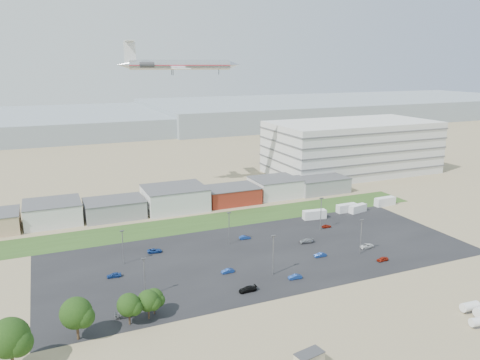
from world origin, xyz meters
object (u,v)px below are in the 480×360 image
portable_shed (309,359)px  parked_car_13 (295,277)px  parked_car_4 (228,271)px  parked_car_11 (245,237)px  parked_car_3 (248,289)px  parked_car_0 (366,246)px  parked_car_10 (124,315)px  parked_car_5 (114,275)px  airliner (181,65)px  parked_car_9 (155,251)px  parked_car_1 (320,255)px  parked_car_8 (327,226)px  parked_car_2 (382,259)px  storage_tank_nw (470,306)px  parked_car_12 (306,241)px  box_trailer_a (314,214)px  tree_far_left (10,342)px

portable_shed → parked_car_13: 34.55m
parked_car_4 → parked_car_11: 24.26m
parked_car_3 → parked_car_13: 13.61m
parked_car_0 → parked_car_10: parked_car_10 is taller
parked_car_5 → parked_car_13: bearing=70.3°
parked_car_4 → parked_car_13: 17.21m
parked_car_0 → parked_car_4: parked_car_0 is taller
airliner → parked_car_9: bearing=-105.5°
parked_car_4 → parked_car_5: parked_car_5 is taller
parked_car_10 → parked_car_9: bearing=-19.9°
parked_car_1 → parked_car_3: (-26.86, -10.60, 0.06)m
parked_car_8 → parked_car_2: bearing=178.6°
storage_tank_nw → parked_car_1: bearing=109.7°
parked_car_1 → parked_car_10: (-55.55, -10.65, -0.00)m
storage_tank_nw → airliner: (-28.39, 119.08, 50.48)m
parked_car_2 → parked_car_8: bearing=177.5°
parked_car_11 → parked_car_12: size_ratio=0.78×
portable_shed → parked_car_10: 40.33m
portable_shed → box_trailer_a: size_ratio=0.65×
storage_tank_nw → parked_car_2: 28.80m
parked_car_3 → parked_car_11: size_ratio=1.26×
storage_tank_nw → parked_car_9: size_ratio=0.96×
box_trailer_a → parked_car_1: bearing=-112.5°
parked_car_2 → parked_car_5: 71.09m
box_trailer_a → parked_car_0: box_trailer_a is taller
parked_car_1 → parked_car_11: parked_car_1 is taller
portable_shed → parked_car_2: 52.59m
parked_car_1 → parked_car_8: size_ratio=1.09×
parked_car_4 → storage_tank_nw: bearing=45.7°
parked_car_2 → parked_car_9: parked_car_9 is taller
parked_car_10 → parked_car_1: bearing=-75.3°
tree_far_left → parked_car_10: size_ratio=2.83×
box_trailer_a → parked_car_4: 51.95m
portable_shed → airliner: 132.24m
box_trailer_a → parked_car_9: (-57.71, -7.69, -0.95)m
box_trailer_a → parked_car_13: box_trailer_a is taller
tree_far_left → portable_shed: bearing=-22.0°
parked_car_8 → parked_car_11: 28.71m
parked_car_9 → parked_car_10: size_ratio=1.05×
parked_car_0 → parked_car_4: size_ratio=1.21×
portable_shed → parked_car_3: size_ratio=1.21×
portable_shed → parked_car_5: 56.46m
storage_tank_nw → parked_car_8: (1.39, 57.35, -0.65)m
storage_tank_nw → airliner: 132.42m
parked_car_0 → parked_car_11: bearing=-120.8°
parked_car_5 → parked_car_8: bearing=102.9°
storage_tank_nw → parked_car_9: storage_tank_nw is taller
parked_car_1 → portable_shed: bearing=-32.4°
box_trailer_a → parked_car_12: bearing=-121.4°
parked_car_3 → parked_car_9: (-14.69, 31.75, -0.06)m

